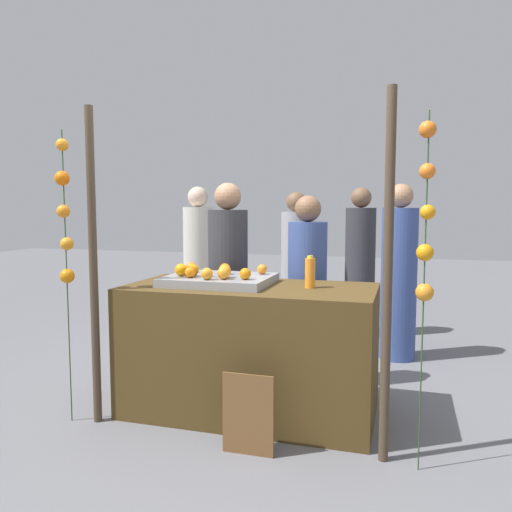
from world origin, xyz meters
name	(u,v)px	position (x,y,z in m)	size (l,w,h in m)	color
ground_plane	(250,411)	(0.00, 0.00, 0.00)	(24.00, 24.00, 0.00)	slate
stall_counter	(250,349)	(0.00, 0.00, 0.46)	(1.76, 0.85, 0.92)	#4C3819
orange_tray	(219,280)	(-0.24, 0.02, 0.95)	(0.75, 0.61, 0.06)	gray
orange_0	(181,270)	(-0.50, -0.07, 1.03)	(0.09, 0.09, 0.09)	orange
orange_1	(262,269)	(0.03, 0.20, 1.02)	(0.07, 0.07, 0.07)	orange
orange_2	(225,269)	(-0.23, 0.11, 1.02)	(0.08, 0.08, 0.08)	orange
orange_3	(193,270)	(-0.42, -0.05, 1.03)	(0.09, 0.09, 0.09)	orange
orange_4	(190,272)	(-0.40, -0.13, 1.02)	(0.08, 0.08, 0.08)	orange
orange_5	(207,274)	(-0.25, -0.19, 1.02)	(0.08, 0.08, 0.08)	orange
orange_6	(245,274)	(0.00, -0.11, 1.02)	(0.08, 0.08, 0.08)	orange
orange_7	(191,267)	(-0.52, 0.15, 1.02)	(0.08, 0.08, 0.08)	orange
orange_8	(223,273)	(-0.15, -0.14, 1.02)	(0.09, 0.09, 0.09)	orange
orange_9	(225,271)	(-0.17, -0.07, 1.03)	(0.09, 0.09, 0.09)	orange
juice_bottle	(310,273)	(0.43, 0.03, 1.03)	(0.07, 0.07, 0.23)	orange
chalkboard_sign	(248,415)	(0.18, -0.62, 0.24)	(0.32, 0.03, 0.51)	brown
vendor_left	(228,289)	(-0.39, 0.64, 0.78)	(0.34, 0.34, 1.68)	#333338
vendor_right	(307,299)	(0.29, 0.63, 0.73)	(0.32, 0.32, 1.57)	#384C8C
crowd_person_0	(296,270)	(-0.13, 2.17, 0.77)	(0.33, 0.33, 1.65)	#99999E
crowd_person_1	(360,267)	(0.56, 2.46, 0.79)	(0.34, 0.34, 1.70)	#333338
crowd_person_2	(399,278)	(1.00, 1.66, 0.79)	(0.34, 0.34, 1.70)	#384C8C
crowd_person_3	(199,267)	(-1.22, 1.94, 0.80)	(0.34, 0.34, 1.71)	beige
canopy_post_left	(93,268)	(-0.96, -0.47, 1.07)	(0.06, 0.06, 2.14)	#473828
canopy_post_right	(387,279)	(0.96, -0.47, 1.07)	(0.06, 0.06, 2.14)	#473828
garland_strand_left	(65,218)	(-1.14, -0.51, 1.41)	(0.11, 0.11, 1.99)	#2D4C23
garland_strand_right	(426,221)	(1.16, -0.52, 1.40)	(0.11, 0.10, 1.99)	#2D4C23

